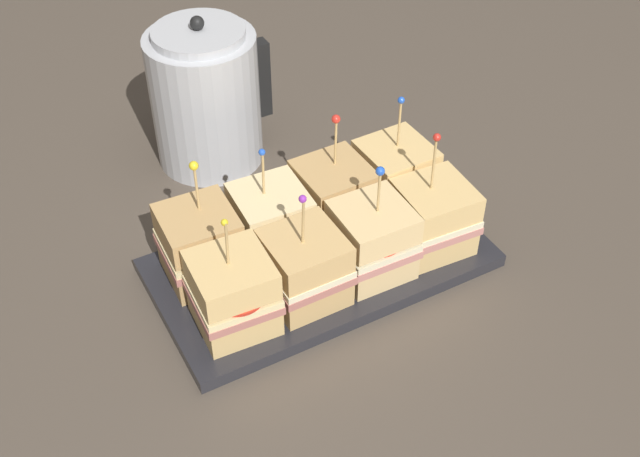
{
  "coord_description": "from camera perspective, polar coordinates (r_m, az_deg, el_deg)",
  "views": [
    {
      "loc": [
        -0.36,
        -0.66,
        0.75
      ],
      "look_at": [
        0.0,
        0.0,
        0.07
      ],
      "focal_mm": 45.0,
      "sensor_mm": 36.0,
      "label": 1
    }
  ],
  "objects": [
    {
      "name": "ground_plane",
      "position": [
        1.06,
        0.0,
        -2.79
      ],
      "size": [
        6.0,
        6.0,
        0.0
      ],
      "primitive_type": "plane",
      "color": "#4C4238"
    },
    {
      "name": "sandwich_back_far_left",
      "position": [
        1.01,
        -8.52,
        -1.15
      ],
      "size": [
        0.1,
        0.1,
        0.17
      ],
      "color": "tan",
      "rests_on": "serving_platter"
    },
    {
      "name": "sandwich_front_center_right",
      "position": [
        1.0,
        3.72,
        -0.84
      ],
      "size": [
        0.1,
        0.1,
        0.16
      ],
      "color": "#DBB77A",
      "rests_on": "serving_platter"
    },
    {
      "name": "sandwich_front_far_left",
      "position": [
        0.94,
        -6.2,
        -4.62
      ],
      "size": [
        0.1,
        0.1,
        0.16
      ],
      "color": "tan",
      "rests_on": "serving_platter"
    },
    {
      "name": "sandwich_front_center_left",
      "position": [
        0.97,
        -1.1,
        -2.8
      ],
      "size": [
        0.09,
        0.09,
        0.16
      ],
      "color": "tan",
      "rests_on": "serving_platter"
    },
    {
      "name": "serving_platter",
      "position": [
        1.05,
        0.0,
        -2.44
      ],
      "size": [
        0.43,
        0.23,
        0.02
      ],
      "color": "#232328",
      "rests_on": "ground_plane"
    },
    {
      "name": "sandwich_back_center_right",
      "position": [
        1.06,
        0.96,
        2.22
      ],
      "size": [
        0.1,
        0.1,
        0.17
      ],
      "color": "tan",
      "rests_on": "serving_platter"
    },
    {
      "name": "sandwich_front_far_right",
      "position": [
        1.05,
        8.07,
        0.82
      ],
      "size": [
        0.1,
        0.1,
        0.18
      ],
      "color": "tan",
      "rests_on": "serving_platter"
    },
    {
      "name": "kettle_steel",
      "position": [
        1.2,
        -8.11,
        9.23
      ],
      "size": [
        0.18,
        0.16,
        0.23
      ],
      "color": "#B7BABF",
      "rests_on": "ground_plane"
    },
    {
      "name": "sandwich_back_far_right",
      "position": [
        1.1,
        5.34,
        3.71
      ],
      "size": [
        0.1,
        0.1,
        0.17
      ],
      "color": "tan",
      "rests_on": "serving_platter"
    },
    {
      "name": "sandwich_back_center_left",
      "position": [
        1.03,
        -3.51,
        0.49
      ],
      "size": [
        0.1,
        0.1,
        0.16
      ],
      "color": "beige",
      "rests_on": "serving_platter"
    }
  ]
}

